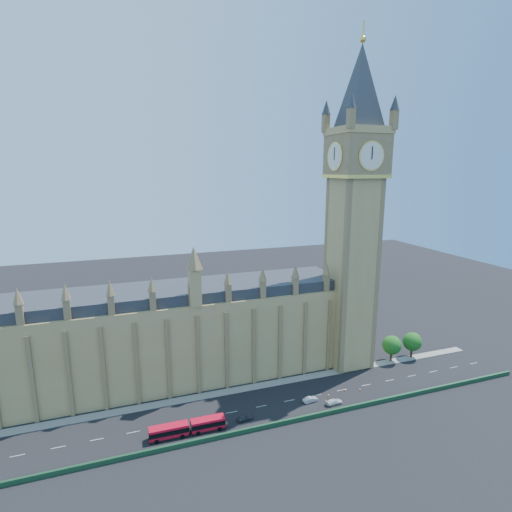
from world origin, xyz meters
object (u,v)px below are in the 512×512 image
object	(u,v)px
red_bus	(187,428)
car_white	(334,402)
car_grey	(245,418)
car_silver	(310,399)

from	to	relation	value
red_bus	car_white	size ratio (longest dim) A/B	3.81
car_white	car_grey	bearing A→B (deg)	83.32
car_silver	car_white	xyz separation A→B (m)	(5.38, -2.99, -0.01)
red_bus	car_silver	size ratio (longest dim) A/B	4.25
car_grey	car_silver	xyz separation A→B (m)	(18.92, 1.85, 0.03)
red_bus	car_white	world-z (taller)	red_bus
car_grey	car_silver	bearing A→B (deg)	-91.26
car_grey	car_silver	distance (m)	19.01
car_silver	car_white	distance (m)	6.16
car_white	car_silver	bearing A→B (deg)	56.93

